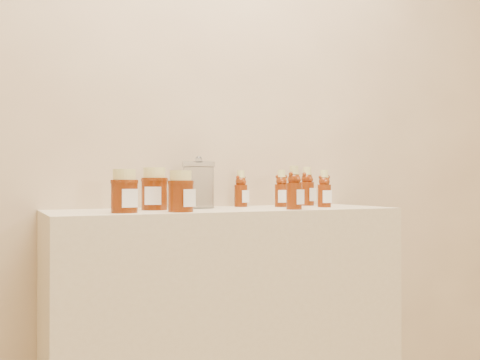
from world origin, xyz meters
name	(u,v)px	position (x,y,z in m)	size (l,w,h in m)	color
wall_back	(205,88)	(0.00, 1.75, 1.35)	(3.50, 0.02, 2.70)	tan
display_table	(227,339)	(0.00, 1.55, 0.45)	(1.20, 0.40, 0.90)	#C2B28E
bear_bottle_back_left	(241,186)	(0.11, 1.68, 0.98)	(0.05, 0.05, 0.15)	#561B06
bear_bottle_back_mid	(281,186)	(0.25, 1.61, 0.98)	(0.05, 0.05, 0.16)	#561B06
bear_bottle_back_right	(307,184)	(0.40, 1.67, 0.99)	(0.06, 0.06, 0.17)	#561B06
bear_bottle_front_left	(294,185)	(0.19, 1.42, 0.98)	(0.06, 0.06, 0.17)	#561B06
bear_bottle_front_right	(324,186)	(0.38, 1.51, 0.98)	(0.05, 0.05, 0.16)	#561B06
honey_jar_left	(124,191)	(-0.38, 1.46, 0.97)	(0.08, 0.08, 0.13)	#561B06
honey_jar_back	(154,189)	(-0.25, 1.59, 0.97)	(0.09, 0.09, 0.14)	#561B06
honey_jar_front	(181,191)	(-0.21, 1.43, 0.96)	(0.08, 0.08, 0.13)	#561B06
glass_canister	(199,183)	(-0.07, 1.65, 0.99)	(0.12, 0.12, 0.18)	white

